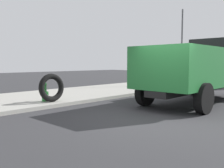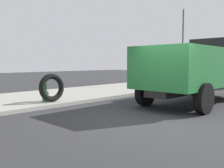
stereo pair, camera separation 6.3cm
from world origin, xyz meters
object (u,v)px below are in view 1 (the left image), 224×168
Objects in this scene: dump_truck_green at (201,67)px; street_light_pole at (182,47)px; fire_hydrant at (44,91)px; loose_tire at (52,88)px.

street_light_pole is at bearing 34.21° from dump_truck_green.
dump_truck_green is at bearing -39.85° from fire_hydrant.
fire_hydrant is 0.42m from loose_tire.
loose_tire is (0.13, -0.36, 0.16)m from fire_hydrant.
loose_tire is 6.68m from dump_truck_green.
loose_tire is at bearing 141.81° from dump_truck_green.
street_light_pole is at bearing 1.73° from loose_tire.
street_light_pole is (11.88, -0.01, 2.40)m from fire_hydrant.
loose_tire is at bearing -178.27° from street_light_pole.
fire_hydrant is 0.12× the size of dump_truck_green.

